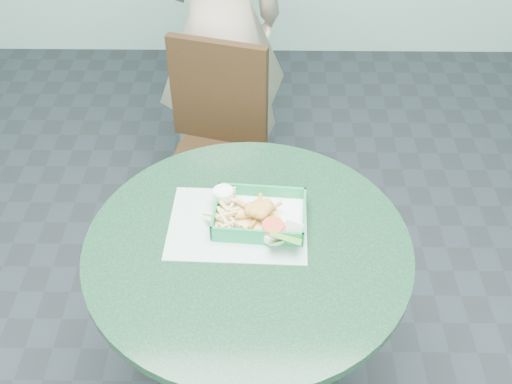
{
  "coord_description": "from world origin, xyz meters",
  "views": [
    {
      "loc": [
        0.04,
        -1.17,
        2.04
      ],
      "look_at": [
        0.02,
        0.1,
        0.88
      ],
      "focal_mm": 42.0,
      "sensor_mm": 36.0,
      "label": 1
    }
  ],
  "objects_px": {
    "cafe_table": "(248,284)",
    "food_basket": "(260,222)",
    "dining_chair": "(219,140)",
    "sauce_ramekin": "(222,200)",
    "crab_sandwich": "(259,217)",
    "diner_person": "(219,4)"
  },
  "relations": [
    {
      "from": "cafe_table",
      "to": "dining_chair",
      "type": "distance_m",
      "value": 0.81
    },
    {
      "from": "cafe_table",
      "to": "diner_person",
      "type": "xyz_separation_m",
      "value": [
        -0.14,
        1.16,
        0.37
      ]
    },
    {
      "from": "dining_chair",
      "to": "sauce_ramekin",
      "type": "bearing_deg",
      "value": -69.43
    },
    {
      "from": "diner_person",
      "to": "food_basket",
      "type": "xyz_separation_m",
      "value": [
        0.18,
        -1.07,
        -0.19
      ]
    },
    {
      "from": "crab_sandwich",
      "to": "sauce_ramekin",
      "type": "bearing_deg",
      "value": 147.68
    },
    {
      "from": "food_basket",
      "to": "crab_sandwich",
      "type": "bearing_deg",
      "value": -97.66
    },
    {
      "from": "cafe_table",
      "to": "food_basket",
      "type": "relative_size",
      "value": 3.54
    },
    {
      "from": "cafe_table",
      "to": "dining_chair",
      "type": "height_order",
      "value": "dining_chair"
    },
    {
      "from": "cafe_table",
      "to": "diner_person",
      "type": "distance_m",
      "value": 1.22
    },
    {
      "from": "diner_person",
      "to": "sauce_ramekin",
      "type": "distance_m",
      "value": 1.03
    },
    {
      "from": "diner_person",
      "to": "food_basket",
      "type": "distance_m",
      "value": 1.1
    },
    {
      "from": "dining_chair",
      "to": "food_basket",
      "type": "xyz_separation_m",
      "value": [
        0.17,
        -0.7,
        0.23
      ]
    },
    {
      "from": "cafe_table",
      "to": "food_basket",
      "type": "bearing_deg",
      "value": 69.48
    },
    {
      "from": "diner_person",
      "to": "food_basket",
      "type": "bearing_deg",
      "value": 76.07
    },
    {
      "from": "diner_person",
      "to": "cafe_table",
      "type": "bearing_deg",
      "value": 73.76
    },
    {
      "from": "dining_chair",
      "to": "sauce_ramekin",
      "type": "relative_size",
      "value": 15.16
    },
    {
      "from": "cafe_table",
      "to": "dining_chair",
      "type": "xyz_separation_m",
      "value": [
        -0.14,
        0.79,
        -0.05
      ]
    },
    {
      "from": "dining_chair",
      "to": "food_basket",
      "type": "relative_size",
      "value": 3.47
    },
    {
      "from": "crab_sandwich",
      "to": "food_basket",
      "type": "bearing_deg",
      "value": 82.34
    },
    {
      "from": "cafe_table",
      "to": "food_basket",
      "type": "distance_m",
      "value": 0.21
    },
    {
      "from": "cafe_table",
      "to": "diner_person",
      "type": "relative_size",
      "value": 0.5
    },
    {
      "from": "cafe_table",
      "to": "diner_person",
      "type": "bearing_deg",
      "value": 97.12
    }
  ]
}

